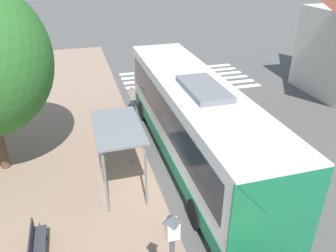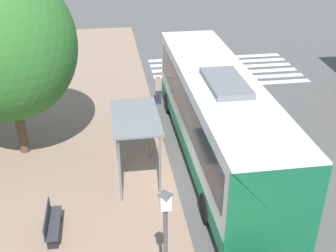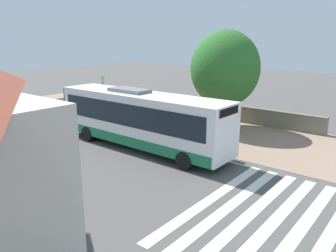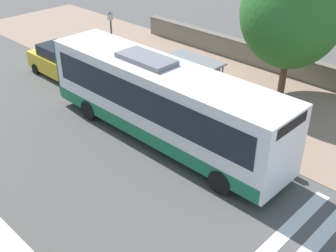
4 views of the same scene
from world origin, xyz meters
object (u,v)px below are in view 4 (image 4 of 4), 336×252
at_px(pedestrian, 285,152).
at_px(shade_tree, 293,12).
at_px(bus, 161,100).
at_px(bench, 190,69).
at_px(street_lamp_near, 112,38).
at_px(parked_car_behind_bus, 60,62).
at_px(bus_shelter, 195,68).

height_order(pedestrian, shade_tree, shade_tree).
bearing_deg(bus, bench, -148.60).
height_order(bench, street_lamp_near, street_lamp_near).
height_order(bus, parked_car_behind_bus, bus).
relative_size(pedestrian, bench, 1.00).
xyz_separation_m(bus, bus_shelter, (-3.42, -1.06, 0.22)).
bearing_deg(bus, street_lamp_near, -113.21).
bearing_deg(bench, bus, 31.40).
xyz_separation_m(street_lamp_near, parked_car_behind_bus, (2.34, -2.18, -1.40)).
bearing_deg(bus_shelter, shade_tree, 149.39).
bearing_deg(shade_tree, bench, -73.18).
bearing_deg(bus_shelter, parked_car_behind_bus, -72.10).
distance_m(bus_shelter, pedestrian, 6.75).
relative_size(bus, street_lamp_near, 3.18).
relative_size(bus, bench, 7.67).
relative_size(bus, pedestrian, 7.69).
bearing_deg(parked_car_behind_bus, pedestrian, 93.47).
bearing_deg(bus_shelter, bench, -135.48).
xyz_separation_m(bus, street_lamp_near, (-3.07, -7.17, 0.40)).
distance_m(bus, street_lamp_near, 7.81).
height_order(bus, pedestrian, bus).
distance_m(bus, bus_shelter, 3.58).
distance_m(bus, pedestrian, 5.67).
relative_size(bus_shelter, shade_tree, 0.40).
xyz_separation_m(bus_shelter, street_lamp_near, (0.34, -6.11, 0.17)).
height_order(bus, bus_shelter, bus).
xyz_separation_m(bench, street_lamp_near, (3.10, -3.40, 1.86)).
relative_size(bus_shelter, pedestrian, 1.86).
bearing_deg(street_lamp_near, pedestrian, 83.40).
bearing_deg(bus, bus_shelter, -162.81).
xyz_separation_m(shade_tree, parked_car_behind_bus, (7.04, -10.87, -3.69)).
bearing_deg(bus, pedestrian, 106.96).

